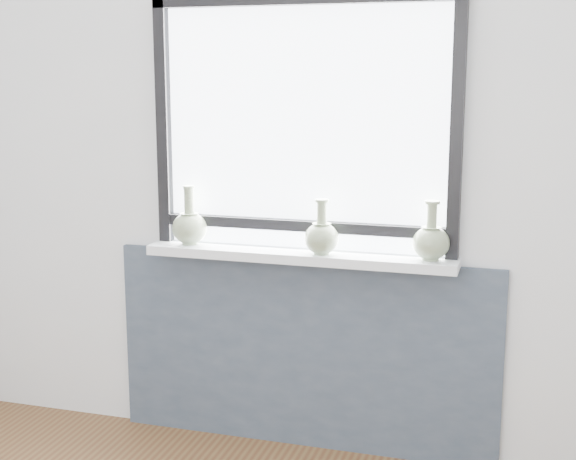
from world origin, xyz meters
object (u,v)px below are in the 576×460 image
(windowsill, at_px, (299,256))
(vase_a, at_px, (190,226))
(vase_b, at_px, (321,236))
(vase_c, at_px, (431,241))

(windowsill, relative_size, vase_a, 5.14)
(vase_b, height_order, vase_c, vase_c)
(vase_a, distance_m, vase_c, 1.04)
(windowsill, bearing_deg, vase_b, -14.64)
(vase_b, xyz_separation_m, vase_c, (0.44, 0.02, 0.00))
(windowsill, distance_m, vase_a, 0.51)
(vase_a, bearing_deg, vase_c, -0.22)
(vase_a, relative_size, vase_b, 1.12)
(vase_a, bearing_deg, windowsill, -0.10)
(vase_b, distance_m, vase_c, 0.44)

